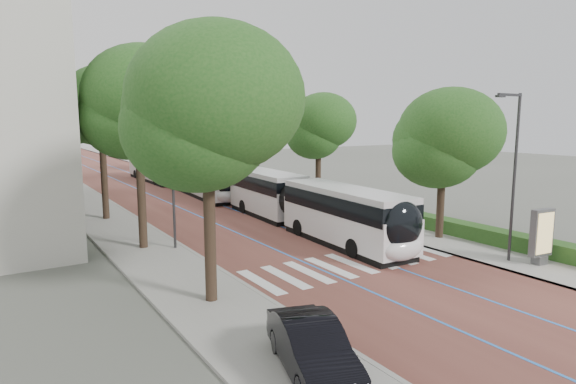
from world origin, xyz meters
The scene contains 20 objects.
ground centered at (0.00, 0.00, 0.00)m, with size 160.00×160.00×0.00m, color #51544C.
road centered at (0.00, 40.00, 0.01)m, with size 11.00×140.00×0.02m, color brown.
sidewalk_left centered at (-7.50, 40.00, 0.06)m, with size 4.00×140.00×0.12m, color gray.
sidewalk_right centered at (7.50, 40.00, 0.06)m, with size 4.00×140.00×0.12m, color gray.
kerb_left centered at (-5.60, 40.00, 0.06)m, with size 0.20×140.00×0.14m, color gray.
kerb_right centered at (5.60, 40.00, 0.06)m, with size 0.20×140.00×0.14m, color gray.
zebra_crossing centered at (0.20, 1.00, 0.03)m, with size 10.55×3.60×0.01m.
lane_line_left centered at (-1.60, 40.00, 0.02)m, with size 0.12×126.00×0.01m, color blue.
lane_line_right centered at (1.60, 40.00, 0.02)m, with size 0.12×126.00×0.01m, color blue.
hedge centered at (9.10, 0.00, 0.52)m, with size 1.20×14.00×0.80m, color #214919.
streetlight_near centered at (6.62, -3.00, 4.82)m, with size 1.82×0.20×8.00m.
streetlight_far centered at (6.62, 22.00, 4.82)m, with size 1.82×0.20×8.00m.
lamp_post_left centered at (-6.10, 8.00, 4.12)m, with size 0.14×0.14×8.00m, color #313134.
trees_left centered at (-7.50, 24.52, 7.32)m, with size 6.40×61.31×10.22m.
trees_right centered at (7.70, 18.35, 6.00)m, with size 5.88×47.33×8.52m.
lead_bus centered at (2.41, 7.74, 1.63)m, with size 3.49×18.50×3.20m.
bus_queued_0 centered at (2.38, 23.77, 1.62)m, with size 3.21×12.52×3.20m.
bus_queued_1 centered at (1.93, 36.81, 1.62)m, with size 2.65×12.42×3.20m.
ad_panel centered at (7.50, -4.13, 1.51)m, with size 1.30×0.55×2.65m.
parked_car centered at (-7.36, -6.41, 0.85)m, with size 1.54×4.42×1.46m, color black.
Camera 1 is at (-14.45, -16.31, 6.93)m, focal length 30.00 mm.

